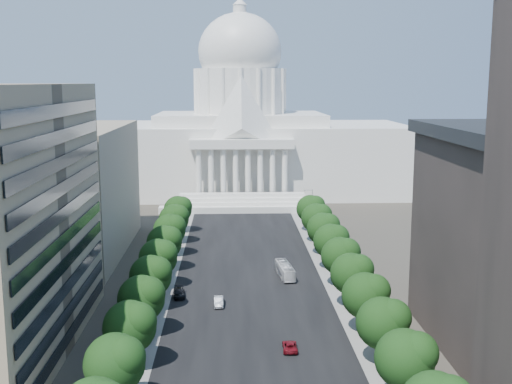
{
  "coord_description": "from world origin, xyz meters",
  "views": [
    {
      "loc": [
        -3.54,
        -50.53,
        40.29
      ],
      "look_at": [
        1.61,
        79.71,
        17.86
      ],
      "focal_mm": 45.0,
      "sensor_mm": 36.0,
      "label": 1
    }
  ],
  "objects": [
    {
      "name": "tree_r_j",
      "position": [
        18.34,
        119.81,
        6.45
      ],
      "size": [
        7.79,
        7.6,
        9.97
      ],
      "color": "#33261C",
      "rests_on": "ground"
    },
    {
      "name": "tree_r_i",
      "position": [
        18.34,
        107.81,
        6.45
      ],
      "size": [
        7.79,
        7.6,
        9.97
      ],
      "color": "#33261C",
      "rests_on": "ground"
    },
    {
      "name": "car_silver",
      "position": [
        -5.94,
        61.4,
        0.79
      ],
      "size": [
        1.82,
        4.84,
        1.58
      ],
      "primitive_type": "imported",
      "rotation": [
        0.0,
        0.0,
        0.03
      ],
      "color": "#B2B5BA",
      "rests_on": "ground"
    },
    {
      "name": "tree_l_e",
      "position": [
        -17.66,
        59.81,
        6.45
      ],
      "size": [
        7.79,
        7.6,
        9.97
      ],
      "color": "#33261C",
      "rests_on": "ground"
    },
    {
      "name": "city_bus",
      "position": [
        7.61,
        78.4,
        1.45
      ],
      "size": [
        3.64,
        10.6,
        2.89
      ],
      "primitive_type": "imported",
      "rotation": [
        0.0,
        0.0,
        0.12
      ],
      "color": "silver",
      "rests_on": "ground"
    },
    {
      "name": "tree_r_e",
      "position": [
        18.34,
        59.81,
        6.45
      ],
      "size": [
        7.79,
        7.6,
        9.97
      ],
      "color": "#33261C",
      "rests_on": "ground"
    },
    {
      "name": "streetlight_f",
      "position": [
        19.9,
        135.0,
        5.82
      ],
      "size": [
        2.61,
        0.44,
        9.0
      ],
      "color": "gray",
      "rests_on": "ground"
    },
    {
      "name": "tree_l_c",
      "position": [
        -17.66,
        35.81,
        6.45
      ],
      "size": [
        7.79,
        7.6,
        9.97
      ],
      "color": "#33261C",
      "rests_on": "ground"
    },
    {
      "name": "sidewalk_left",
      "position": [
        -19.0,
        90.0,
        0.0
      ],
      "size": [
        8.0,
        260.0,
        0.02
      ],
      "primitive_type": "cube",
      "color": "gray",
      "rests_on": "ground"
    },
    {
      "name": "streetlight_c",
      "position": [
        19.9,
        60.0,
        5.82
      ],
      "size": [
        2.61,
        0.44,
        9.0
      ],
      "color": "gray",
      "rests_on": "ground"
    },
    {
      "name": "car_dark_b",
      "position": [
        -13.5,
        66.46,
        0.75
      ],
      "size": [
        2.63,
        5.38,
        1.51
      ],
      "primitive_type": "imported",
      "rotation": [
        0.0,
        0.0,
        0.1
      ],
      "color": "black",
      "rests_on": "ground"
    },
    {
      "name": "tree_l_g",
      "position": [
        -17.66,
        83.81,
        6.45
      ],
      "size": [
        7.79,
        7.6,
        9.97
      ],
      "color": "#33261C",
      "rests_on": "ground"
    },
    {
      "name": "road_asphalt",
      "position": [
        0.0,
        90.0,
        0.0
      ],
      "size": [
        30.0,
        260.0,
        0.01
      ],
      "primitive_type": "cube",
      "color": "black",
      "rests_on": "ground"
    },
    {
      "name": "streetlight_d",
      "position": [
        19.9,
        85.0,
        5.82
      ],
      "size": [
        2.61,
        0.44,
        9.0
      ],
      "color": "gray",
      "rests_on": "ground"
    },
    {
      "name": "tree_l_f",
      "position": [
        -17.66,
        71.81,
        6.45
      ],
      "size": [
        7.79,
        7.6,
        9.97
      ],
      "color": "#33261C",
      "rests_on": "ground"
    },
    {
      "name": "tree_l_d",
      "position": [
        -17.66,
        47.81,
        6.45
      ],
      "size": [
        7.79,
        7.6,
        9.97
      ],
      "color": "#33261C",
      "rests_on": "ground"
    },
    {
      "name": "tree_l_j",
      "position": [
        -17.66,
        119.81,
        6.45
      ],
      "size": [
        7.79,
        7.6,
        9.97
      ],
      "color": "#33261C",
      "rests_on": "ground"
    },
    {
      "name": "capitol",
      "position": [
        0.0,
        184.89,
        20.01
      ],
      "size": [
        120.0,
        56.0,
        73.0
      ],
      "color": "white",
      "rests_on": "ground"
    },
    {
      "name": "tree_l_b",
      "position": [
        -17.66,
        23.81,
        6.45
      ],
      "size": [
        7.79,
        7.6,
        9.97
      ],
      "color": "#33261C",
      "rests_on": "ground"
    },
    {
      "name": "tree_r_c",
      "position": [
        18.34,
        35.81,
        6.45
      ],
      "size": [
        7.79,
        7.6,
        9.97
      ],
      "color": "#33261C",
      "rests_on": "ground"
    },
    {
      "name": "tree_l_i",
      "position": [
        -17.66,
        107.81,
        6.45
      ],
      "size": [
        7.79,
        7.6,
        9.97
      ],
      "color": "#33261C",
      "rests_on": "ground"
    },
    {
      "name": "streetlight_b",
      "position": [
        19.9,
        35.0,
        5.82
      ],
      "size": [
        2.61,
        0.44,
        9.0
      ],
      "color": "gray",
      "rests_on": "ground"
    },
    {
      "name": "car_red",
      "position": [
        5.24,
        41.15,
        0.65
      ],
      "size": [
        2.27,
        4.72,
        1.3
      ],
      "primitive_type": "imported",
      "rotation": [
        0.0,
        0.0,
        3.12
      ],
      "color": "maroon",
      "rests_on": "ground"
    },
    {
      "name": "tree_r_b",
      "position": [
        18.34,
        23.81,
        6.45
      ],
      "size": [
        7.79,
        7.6,
        9.97
      ],
      "color": "#33261C",
      "rests_on": "ground"
    },
    {
      "name": "tree_l_h",
      "position": [
        -17.66,
        95.81,
        6.45
      ],
      "size": [
        7.79,
        7.6,
        9.97
      ],
      "color": "#33261C",
      "rests_on": "ground"
    },
    {
      "name": "tree_r_h",
      "position": [
        18.34,
        95.81,
        6.45
      ],
      "size": [
        7.79,
        7.6,
        9.97
      ],
      "color": "#33261C",
      "rests_on": "ground"
    },
    {
      "name": "tree_r_f",
      "position": [
        18.34,
        71.81,
        6.45
      ],
      "size": [
        7.79,
        7.6,
        9.97
      ],
      "color": "#33261C",
      "rests_on": "ground"
    },
    {
      "name": "office_block_left_far",
      "position": [
        -48.0,
        100.0,
        15.0
      ],
      "size": [
        38.0,
        52.0,
        30.0
      ],
      "primitive_type": "cube",
      "color": "gray",
      "rests_on": "ground"
    },
    {
      "name": "tree_r_d",
      "position": [
        18.34,
        47.81,
        6.45
      ],
      "size": [
        7.79,
        7.6,
        9.97
      ],
      "color": "#33261C",
      "rests_on": "ground"
    },
    {
      "name": "sidewalk_right",
      "position": [
        19.0,
        90.0,
        0.0
      ],
      "size": [
        8.0,
        260.0,
        0.02
      ],
      "primitive_type": "cube",
      "color": "gray",
      "rests_on": "ground"
    },
    {
      "name": "tree_r_g",
      "position": [
        18.34,
        83.81,
        6.45
      ],
      "size": [
        7.79,
        7.6,
        9.97
      ],
      "color": "#33261C",
      "rests_on": "ground"
    },
    {
      "name": "streetlight_e",
      "position": [
        19.9,
        110.0,
        5.82
      ],
      "size": [
        2.61,
        0.44,
        9.0
      ],
      "color": "gray",
      "rests_on": "ground"
    }
  ]
}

